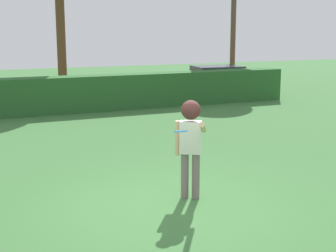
% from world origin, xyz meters
% --- Properties ---
extents(ground_plane, '(60.00, 60.00, 0.00)m').
position_xyz_m(ground_plane, '(0.00, 0.00, 0.00)').
color(ground_plane, '#396B35').
extents(person, '(0.50, 0.84, 1.79)m').
position_xyz_m(person, '(0.46, 0.24, 1.15)').
color(person, slate).
rests_on(person, ground).
extents(frisbee, '(0.23, 0.23, 0.06)m').
position_xyz_m(frisbee, '(0.10, -0.12, 1.34)').
color(frisbee, '#268CE5').
extents(hedge_row, '(18.86, 0.90, 1.30)m').
position_xyz_m(hedge_row, '(0.00, 10.28, 0.65)').
color(hedge_row, '#285A28').
rests_on(hedge_row, ground).
extents(parked_car_red, '(4.35, 2.15, 1.25)m').
position_xyz_m(parked_car_red, '(8.10, 12.93, 0.69)').
color(parked_car_red, '#B21E1E').
rests_on(parked_car_red, ground).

